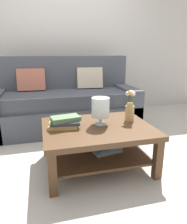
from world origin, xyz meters
The scene contains 7 objects.
ground_plane centered at (0.00, 0.00, 0.00)m, with size 10.00×10.00×0.00m, color #B7B2A8.
back_wall centered at (0.00, 1.65, 1.35)m, with size 6.40×0.12×2.70m, color #BCB7B2.
couch centered at (-0.09, 0.81, 0.36)m, with size 2.10×0.90×1.06m.
coffee_table centered at (0.07, -0.44, 0.31)m, with size 1.04×0.82×0.43m.
book_stack_main centered at (-0.24, -0.39, 0.48)m, with size 0.32×0.24×0.11m.
glass_hurricane_vase centered at (0.11, -0.41, 0.60)m, with size 0.18×0.18×0.27m.
flower_pitcher centered at (0.44, -0.37, 0.57)m, with size 0.11×0.10×0.32m.
Camera 1 is at (-0.44, -2.25, 1.11)m, focal length 33.04 mm.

